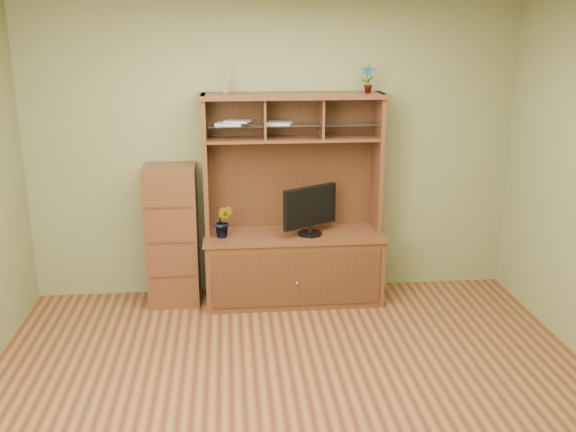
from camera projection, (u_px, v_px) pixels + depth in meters
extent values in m
cube|color=#4F2816|center=(296.00, 401.00, 4.39)|extent=(4.50, 4.00, 0.02)
cube|color=olive|center=(274.00, 152.00, 5.93)|extent=(4.50, 0.02, 2.70)
cube|color=olive|center=(364.00, 379.00, 2.09)|extent=(4.50, 0.02, 2.70)
cube|color=#462614|center=(294.00, 268.00, 5.94)|extent=(1.60, 0.55, 0.62)
cube|color=#33180D|center=(297.00, 279.00, 5.68)|extent=(1.50, 0.01, 0.50)
sphere|color=silver|center=(297.00, 283.00, 5.67)|extent=(0.02, 0.02, 0.02)
cube|color=#462614|center=(294.00, 235.00, 5.85)|extent=(1.64, 0.59, 0.03)
cube|color=#462614|center=(206.00, 165.00, 5.70)|extent=(0.04, 0.35, 1.25)
cube|color=#462614|center=(378.00, 162.00, 5.84)|extent=(0.04, 0.35, 1.25)
cube|color=#33180D|center=(291.00, 160.00, 5.92)|extent=(1.52, 0.02, 1.25)
cube|color=#462614|center=(293.00, 96.00, 5.60)|extent=(1.66, 0.40, 0.04)
cube|color=#462614|center=(293.00, 139.00, 5.70)|extent=(1.52, 0.32, 0.02)
cube|color=#462614|center=(264.00, 118.00, 5.63)|extent=(0.02, 0.31, 0.35)
cube|color=#462614|center=(321.00, 118.00, 5.67)|extent=(0.02, 0.31, 0.35)
cube|color=silver|center=(293.00, 124.00, 5.66)|extent=(1.50, 0.27, 0.01)
cylinder|color=black|center=(310.00, 234.00, 5.80)|extent=(0.22, 0.22, 0.02)
cylinder|color=black|center=(310.00, 229.00, 5.79)|extent=(0.04, 0.04, 0.07)
cube|color=black|center=(310.00, 207.00, 5.73)|extent=(0.51, 0.33, 0.37)
imported|color=#396021|center=(223.00, 221.00, 5.69)|extent=(0.19, 0.17, 0.30)
imported|color=#295F21|center=(368.00, 79.00, 5.62)|extent=(0.15, 0.12, 0.24)
cylinder|color=silver|center=(225.00, 88.00, 5.52)|extent=(0.06, 0.06, 0.11)
cylinder|color=#956E4A|center=(225.00, 70.00, 5.48)|extent=(0.04, 0.04, 0.19)
cube|color=#AEAEB3|center=(230.00, 124.00, 5.61)|extent=(0.26, 0.22, 0.02)
cube|color=#AEAEB3|center=(238.00, 121.00, 5.61)|extent=(0.26, 0.23, 0.02)
cube|color=#AEAEB3|center=(279.00, 123.00, 5.65)|extent=(0.26, 0.23, 0.02)
cube|color=#462614|center=(173.00, 235.00, 5.82)|extent=(0.46, 0.41, 1.28)
cube|color=#33180D|center=(173.00, 277.00, 5.71)|extent=(0.42, 0.01, 0.02)
cube|color=#33180D|center=(171.00, 243.00, 5.62)|extent=(0.42, 0.01, 0.01)
cube|color=#33180D|center=(169.00, 208.00, 5.53)|extent=(0.42, 0.01, 0.01)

